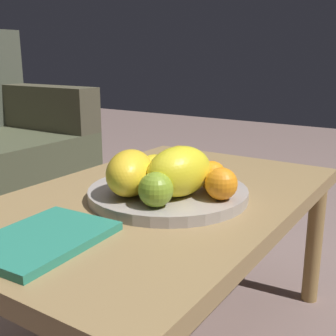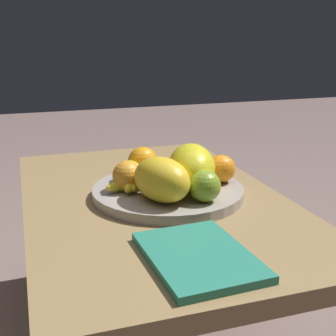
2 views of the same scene
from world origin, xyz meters
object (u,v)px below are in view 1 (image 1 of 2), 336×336
apple_front (156,190)px  magazine (43,239)px  orange_left (212,176)px  orange_back (135,167)px  orange_right (181,161)px  melon_large_front (130,173)px  apple_left (157,172)px  banana_bunch (146,170)px  orange_front (221,184)px  fruit_bowl (168,193)px  coffee_table (158,213)px  melon_smaller_beside (179,171)px

apple_front → magazine: (-0.22, 0.10, -0.05)m
magazine → orange_left: bearing=-23.6°
orange_back → apple_front: size_ratio=0.99×
apple_front → magazine: size_ratio=0.30×
orange_right → apple_front: orange_right is taller
melon_large_front → magazine: size_ratio=0.63×
apple_left → magazine: bearing=178.1°
orange_left → orange_back: 0.20m
orange_left → banana_bunch: bearing=97.0°
orange_front → orange_back: (0.01, 0.25, 0.00)m
apple_left → fruit_bowl: bearing=-108.1°
coffee_table → apple_left: 0.10m
orange_left → magazine: 0.42m
fruit_bowl → orange_left: 0.11m
melon_smaller_beside → magazine: melon_smaller_beside is taller
melon_large_front → melon_smaller_beside: size_ratio=0.92×
fruit_bowl → orange_left: (0.05, -0.09, 0.05)m
melon_large_front → orange_back: melon_large_front is taller
orange_front → orange_left: bearing=44.5°
fruit_bowl → melon_large_front: size_ratio=2.44×
orange_back → apple_left: size_ratio=1.22×
apple_front → banana_bunch: 0.20m
coffee_table → melon_large_front: size_ratio=6.37×
banana_bunch → orange_front: bearing=-97.4°
fruit_bowl → melon_large_front: (-0.09, 0.04, 0.06)m
coffee_table → orange_right: (0.10, -0.00, 0.11)m
orange_right → apple_left: bearing=174.6°
orange_left → banana_bunch: (-0.02, 0.18, -0.01)m
apple_left → banana_bunch: same height
melon_smaller_beside → apple_left: melon_smaller_beside is taller
coffee_table → melon_smaller_beside: (-0.04, -0.09, 0.13)m
melon_smaller_beside → magazine: 0.33m
orange_right → apple_front: 0.25m
melon_large_front → orange_front: (0.08, -0.19, -0.02)m
orange_back → apple_front: same height
magazine → apple_front: bearing=-27.9°
orange_front → apple_front: apple_front is taller
melon_smaller_beside → apple_front: (-0.09, 0.00, -0.02)m
fruit_bowl → orange_front: bearing=-92.4°
apple_left → banana_bunch: (0.01, 0.04, -0.00)m
orange_left → apple_front: bearing=165.2°
fruit_bowl → coffee_table: bearing=77.5°
fruit_bowl → apple_left: apple_left is taller
melon_large_front → magazine: bearing=178.1°
orange_right → apple_left: 0.10m
melon_large_front → apple_left: melon_large_front is taller
coffee_table → melon_smaller_beside: bearing=-114.4°
orange_front → orange_back: size_ratio=0.98×
orange_left → orange_right: (0.06, 0.13, 0.01)m
magazine → orange_back: bearing=5.5°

